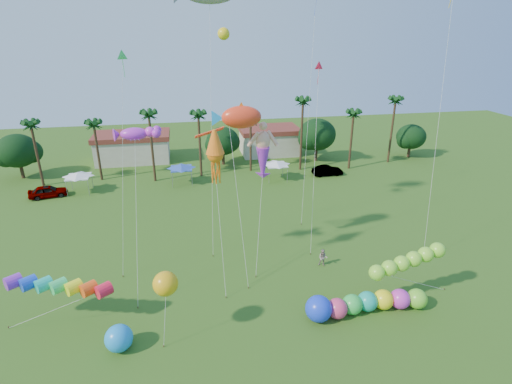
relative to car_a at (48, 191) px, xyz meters
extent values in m
plane|color=#285116|center=(23.95, -35.15, -0.83)|extent=(160.00, 160.00, 0.00)
cylinder|color=#3A2819|center=(-2.05, 4.85, 3.67)|extent=(0.36, 0.36, 9.00)
cylinder|color=#3A2819|center=(5.95, 5.85, 3.42)|extent=(0.36, 0.36, 8.50)
cylinder|color=#3A2819|center=(13.95, 3.85, 4.17)|extent=(0.36, 0.36, 10.00)
cylinder|color=#3A2819|center=(20.95, 4.85, 3.92)|extent=(0.36, 0.36, 9.50)
cylinder|color=#3A2819|center=(28.95, 5.85, 3.17)|extent=(0.36, 0.36, 8.00)
cylinder|color=#3A2819|center=(36.95, 4.85, 4.67)|extent=(0.36, 0.36, 11.00)
cylinder|color=#3A2819|center=(44.95, 3.85, 3.67)|extent=(0.36, 0.36, 9.00)
cylinder|color=#3A2819|center=(52.95, 5.85, 4.42)|extent=(0.36, 0.36, 10.50)
sphere|color=#113814|center=(-6.05, 8.85, 3.51)|extent=(5.88, 5.88, 5.88)
sphere|color=#113814|center=(24.95, 9.85, 3.20)|extent=(5.46, 5.46, 5.46)
sphere|color=#113814|center=(40.95, 8.85, 3.82)|extent=(6.30, 6.30, 6.30)
sphere|color=#113814|center=(57.95, 7.85, 2.89)|extent=(5.04, 5.04, 5.04)
cube|color=beige|center=(9.95, 14.85, 1.17)|extent=(12.00, 7.00, 4.00)
cube|color=beige|center=(33.95, 14.85, 1.17)|extent=(10.00, 7.00, 4.00)
pyramid|color=white|center=(3.95, 0.85, 1.92)|extent=(3.00, 3.00, 0.60)
pyramid|color=blue|center=(17.95, 1.85, 1.92)|extent=(3.00, 3.00, 0.60)
pyramid|color=white|center=(31.95, 0.85, 1.92)|extent=(3.00, 3.00, 0.60)
imported|color=#4C4C54|center=(0.00, 0.00, 0.00)|extent=(5.17, 2.92, 1.66)
imported|color=#4C4C54|center=(40.30, 1.30, -0.05)|extent=(4.73, 1.71, 1.55)
imported|color=#A18986|center=(30.86, -23.18, 0.04)|extent=(1.04, 0.94, 1.74)
sphere|color=#DD3A6F|center=(29.44, -30.49, -0.01)|extent=(1.64, 1.64, 1.64)
sphere|color=green|center=(30.81, -30.24, -0.01)|extent=(1.64, 1.64, 1.64)
sphere|color=#18A895|center=(32.18, -30.09, -0.01)|extent=(1.64, 1.64, 1.64)
sphere|color=yellow|center=(33.55, -30.12, -0.01)|extent=(1.64, 1.64, 1.64)
sphere|color=#DB33CE|center=(34.92, -30.29, -0.01)|extent=(1.64, 1.64, 1.64)
sphere|color=#70D52F|center=(36.30, -30.53, -0.01)|extent=(1.64, 1.64, 1.64)
sphere|color=#1A3CF1|center=(27.89, -30.51, 0.22)|extent=(2.13, 2.13, 2.10)
sphere|color=#1A90F2|center=(13.02, -30.87, 0.15)|extent=(1.96, 1.96, 1.96)
cylinder|color=#F71B3B|center=(9.91, -27.85, 2.23)|extent=(7.24, 4.41, 1.03)
cylinder|color=silver|center=(8.08, -27.44, 0.70)|extent=(7.49, 0.84, 3.08)
cylinder|color=brown|center=(4.34, -27.03, -0.75)|extent=(0.08, 0.08, 0.16)
ellipsoid|color=#89E432|center=(32.90, -29.71, 2.38)|extent=(7.03, 2.12, 1.51)
cylinder|color=silver|center=(36.48, -29.28, 0.77)|extent=(7.18, 0.90, 3.23)
cylinder|color=brown|center=(40.07, -28.84, -0.75)|extent=(0.08, 0.08, 0.16)
sphere|color=#EFAD13|center=(16.58, -30.77, 4.20)|extent=(2.22, 2.22, 1.74)
cylinder|color=silver|center=(16.31, -31.00, 1.68)|extent=(0.57, 0.50, 5.03)
cylinder|color=brown|center=(16.04, -31.24, -0.75)|extent=(0.08, 0.08, 0.16)
cylinder|color=silver|center=(24.94, -21.58, 4.32)|extent=(1.58, 4.65, 10.32)
cylinder|color=brown|center=(24.16, -23.89, -0.75)|extent=(0.08, 0.08, 0.16)
ellipsoid|color=#FB3C1B|center=(23.66, -19.79, 13.17)|extent=(5.59, 2.78, 2.23)
cylinder|color=silver|center=(23.44, -22.62, 6.17)|extent=(0.47, 5.68, 14.01)
cylinder|color=brown|center=(23.22, -25.45, -0.75)|extent=(0.08, 0.08, 0.16)
cylinder|color=silver|center=(21.17, -16.88, 11.26)|extent=(1.13, 5.28, 24.19)
cylinder|color=brown|center=(20.62, -19.51, -0.75)|extent=(0.08, 0.08, 0.16)
cone|color=orange|center=(20.96, -22.99, 10.84)|extent=(1.90, 1.90, 4.35)
cylinder|color=silver|center=(21.04, -24.72, 5.01)|extent=(0.18, 3.48, 11.68)
cylinder|color=brown|center=(21.12, -26.45, -0.75)|extent=(0.08, 0.08, 0.16)
ellipsoid|color=#BF2AD4|center=(14.63, -21.75, 12.56)|extent=(4.27, 3.37, 1.46)
cylinder|color=silver|center=(14.25, -24.10, 5.86)|extent=(0.79, 4.74, 13.39)
cylinder|color=brown|center=(13.86, -26.46, -0.75)|extent=(0.08, 0.08, 0.16)
cone|color=#F81B38|center=(31.52, -17.01, 17.11)|extent=(1.04, 0.43, 1.02)
cylinder|color=silver|center=(30.94, -19.00, 8.14)|extent=(1.18, 4.00, 17.95)
cylinder|color=brown|center=(30.37, -20.98, -0.75)|extent=(0.08, 0.08, 0.16)
cylinder|color=silver|center=(41.68, -21.89, 11.72)|extent=(1.78, 4.92, 25.10)
cylinder|color=brown|center=(40.81, -24.33, -0.75)|extent=(0.08, 0.08, 0.16)
cone|color=#34DF59|center=(13.98, -18.06, 18.28)|extent=(1.03, 0.70, 1.05)
cylinder|color=silver|center=(13.05, -19.81, 8.73)|extent=(1.88, 3.53, 19.12)
cylinder|color=brown|center=(12.13, -21.56, -0.75)|extent=(0.08, 0.08, 0.16)
cylinder|color=silver|center=(32.12, -12.74, 11.55)|extent=(1.51, 3.28, 24.77)
cylinder|color=brown|center=(31.38, -14.37, -0.75)|extent=(0.08, 0.08, 0.16)
camera|label=1|loc=(18.42, -54.41, 20.31)|focal=28.00mm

